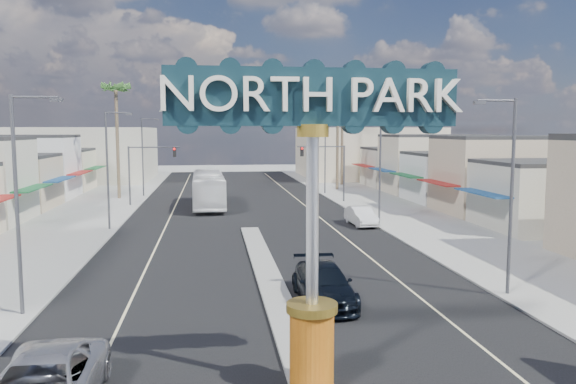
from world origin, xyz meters
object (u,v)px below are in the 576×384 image
object	(u,v)px
car_parked_right	(361,216)
city_bus	(208,189)
traffic_signal_right	(327,162)
suv_right	(323,284)
palm_left_far	(116,94)
palm_right_mid	(338,106)
streetlight_r_near	(508,187)
streetlight_r_far	(324,152)
palm_right_far	(343,95)
streetlight_l_mid	(110,164)
streetlight_r_mid	(378,162)
gateway_sign	(313,189)
streetlight_l_near	(21,194)
streetlight_l_far	(144,153)
traffic_signal_left	(148,164)

from	to	relation	value
car_parked_right	city_bus	distance (m)	17.58
traffic_signal_right	suv_right	xyz separation A→B (m)	(-7.18, -33.80, -3.45)
palm_left_far	palm_right_mid	bearing A→B (deg)	12.99
streetlight_r_near	city_bus	size ratio (longest dim) A/B	0.71
streetlight_r_far	palm_right_mid	size ratio (longest dim) A/B	0.74
palm_right_far	streetlight_r_near	bearing A→B (deg)	-95.02
streetlight_l_mid	streetlight_r_mid	world-z (taller)	same
gateway_sign	streetlight_r_near	world-z (taller)	gateway_sign
palm_left_far	streetlight_l_near	bearing A→B (deg)	-86.33
streetlight_l_mid	city_bus	world-z (taller)	streetlight_l_mid
streetlight_l_mid	city_bus	size ratio (longest dim) A/B	0.71
car_parked_right	streetlight_l_near	bearing A→B (deg)	-137.51
streetlight_l_near	streetlight_l_far	xyz separation A→B (m)	(0.00, 42.00, 0.00)
streetlight_r_mid	streetlight_r_near	bearing A→B (deg)	-90.00
palm_right_mid	car_parked_right	xyz separation A→B (m)	(-4.00, -26.34, -9.86)
streetlight_r_near	palm_right_mid	size ratio (longest dim) A/B	0.74
streetlight_r_mid	palm_right_mid	xyz separation A→B (m)	(2.57, 26.00, 5.54)
streetlight_r_far	palm_right_mid	world-z (taller)	palm_right_mid
gateway_sign	streetlight_l_mid	xyz separation A→B (m)	(-10.43, 28.02, -0.86)
gateway_sign	streetlight_r_near	bearing A→B (deg)	37.55
suv_right	car_parked_right	world-z (taller)	suv_right
traffic_signal_right	gateway_sign	bearing A→B (deg)	-102.33
gateway_sign	streetlight_r_near	xyz separation A→B (m)	(10.43, 8.02, -0.86)
streetlight_r_mid	palm_left_far	distance (m)	31.47
streetlight_r_near	streetlight_r_mid	world-z (taller)	same
gateway_sign	palm_left_far	world-z (taller)	palm_left_far
traffic_signal_left	streetlight_r_near	distance (m)	39.26
streetlight_r_far	palm_right_far	world-z (taller)	palm_right_far
streetlight_r_near	suv_right	bearing A→B (deg)	178.71
suv_right	traffic_signal_right	bearing A→B (deg)	78.77
palm_right_far	streetlight_l_mid	bearing A→B (deg)	-128.48
traffic_signal_right	streetlight_r_near	distance (m)	34.03
palm_left_far	streetlight_r_mid	bearing A→B (deg)	-40.48
traffic_signal_right	palm_left_far	distance (m)	24.09
streetlight_r_far	streetlight_r_mid	bearing A→B (deg)	-90.00
suv_right	streetlight_r_far	bearing A→B (deg)	79.37
streetlight_l_near	traffic_signal_left	bearing A→B (deg)	87.90
streetlight_r_mid	streetlight_r_far	size ratio (longest dim) A/B	1.00
gateway_sign	traffic_signal_right	xyz separation A→B (m)	(9.18, 42.02, -1.65)
traffic_signal_left	streetlight_l_mid	distance (m)	14.07
suv_right	streetlight_l_far	bearing A→B (deg)	107.33
traffic_signal_right	car_parked_right	bearing A→B (deg)	-90.74
suv_right	traffic_signal_left	bearing A→B (deg)	109.08
traffic_signal_right	city_bus	world-z (taller)	traffic_signal_right
streetlight_r_near	streetlight_r_mid	distance (m)	20.00
streetlight_r_mid	palm_right_far	bearing A→B (deg)	81.88
streetlight_l_far	suv_right	xyz separation A→B (m)	(12.43, -41.81, -4.24)
streetlight_r_mid	palm_right_mid	size ratio (longest dim) A/B	0.74
gateway_sign	suv_right	distance (m)	9.87
streetlight_l_mid	palm_right_far	bearing A→B (deg)	51.52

